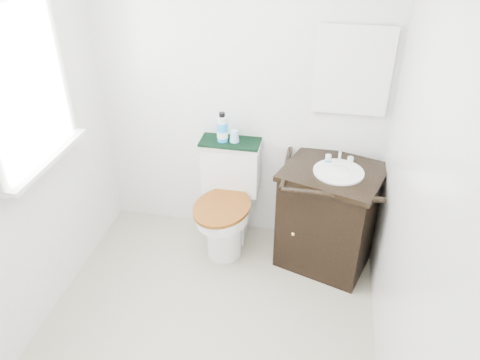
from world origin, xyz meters
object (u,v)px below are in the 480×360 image
(mouthwash_bottle, at_px, (222,128))
(cup, at_px, (234,136))
(toilet, at_px, (228,204))
(trash_bin, at_px, (231,218))
(vanity, at_px, (329,215))

(mouthwash_bottle, xyz_separation_m, cup, (0.09, 0.01, -0.06))
(toilet, distance_m, cup, 0.56)
(mouthwash_bottle, bearing_deg, trash_bin, 18.21)
(vanity, distance_m, trash_bin, 0.87)
(toilet, bearing_deg, vanity, -4.42)
(mouthwash_bottle, distance_m, cup, 0.11)
(mouthwash_bottle, height_order, cup, mouthwash_bottle)
(trash_bin, xyz_separation_m, mouthwash_bottle, (-0.06, -0.02, 0.84))
(toilet, relative_size, vanity, 0.93)
(vanity, xyz_separation_m, cup, (-0.76, 0.18, 0.49))
(cup, bearing_deg, mouthwash_bottle, -175.73)
(toilet, xyz_separation_m, vanity, (0.79, -0.06, 0.06))
(toilet, bearing_deg, cup, 74.87)
(vanity, height_order, mouthwash_bottle, mouthwash_bottle)
(trash_bin, distance_m, mouthwash_bottle, 0.84)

